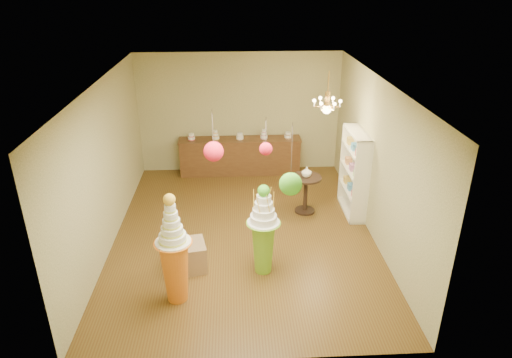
{
  "coord_description": "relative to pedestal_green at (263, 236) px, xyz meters",
  "views": [
    {
      "loc": [
        -0.18,
        -7.77,
        4.73
      ],
      "look_at": [
        0.24,
        0.0,
        1.17
      ],
      "focal_mm": 32.0,
      "sensor_mm": 36.0,
      "label": 1
    }
  ],
  "objects": [
    {
      "name": "pom_red_left",
      "position": [
        -0.75,
        -0.4,
        1.68
      ],
      "size": [
        0.29,
        0.29,
        0.77
      ],
      "color": "#40362E",
      "rests_on": "ceiling"
    },
    {
      "name": "burlap_riser",
      "position": [
        -1.27,
        0.14,
        -0.45
      ],
      "size": [
        0.64,
        0.64,
        0.5
      ],
      "primitive_type": "cube",
      "rotation": [
        0.0,
        0.0,
        0.19
      ],
      "color": "#91734F",
      "rests_on": "floor"
    },
    {
      "name": "ceiling",
      "position": [
        -0.3,
        1.26,
        2.3
      ],
      "size": [
        6.5,
        6.5,
        0.0
      ],
      "primitive_type": "plane",
      "rotation": [
        3.14,
        0.0,
        0.0
      ],
      "color": "silver",
      "rests_on": "ground"
    },
    {
      "name": "chandelier",
      "position": [
        1.39,
        2.13,
        1.6
      ],
      "size": [
        0.67,
        0.67,
        0.85
      ],
      "rotation": [
        0.0,
        0.0,
        -0.15
      ],
      "color": "#DFA84E",
      "rests_on": "ceiling"
    },
    {
      "name": "wall_back",
      "position": [
        -0.3,
        4.51,
        0.8
      ],
      "size": [
        5.0,
        0.04,
        3.0
      ],
      "primitive_type": "cube",
      "color": "tan",
      "rests_on": "ground"
    },
    {
      "name": "wall_right",
      "position": [
        2.2,
        1.26,
        0.8
      ],
      "size": [
        0.04,
        6.5,
        3.0
      ],
      "primitive_type": "cube",
      "color": "tan",
      "rests_on": "ground"
    },
    {
      "name": "shelving_unit",
      "position": [
        2.04,
        2.06,
        0.2
      ],
      "size": [
        0.33,
        1.2,
        1.8
      ],
      "color": "white",
      "rests_on": "floor"
    },
    {
      "name": "sideboard",
      "position": [
        -0.3,
        4.23,
        -0.22
      ],
      "size": [
        3.04,
        0.54,
        1.16
      ],
      "color": "#56341B",
      "rests_on": "floor"
    },
    {
      "name": "wall_left",
      "position": [
        -2.8,
        1.26,
        0.8
      ],
      "size": [
        0.04,
        6.5,
        3.0
      ],
      "primitive_type": "cube",
      "color": "tan",
      "rests_on": "ground"
    },
    {
      "name": "vase",
      "position": [
        1.04,
        2.08,
        0.23
      ],
      "size": [
        0.27,
        0.27,
        0.22
      ],
      "primitive_type": "imported",
      "rotation": [
        0.0,
        0.0,
        -0.4
      ],
      "color": "white",
      "rests_on": "round_table"
    },
    {
      "name": "pedestal_orange",
      "position": [
        -1.4,
        -0.67,
        -0.0
      ],
      "size": [
        0.7,
        0.7,
        1.85
      ],
      "rotation": [
        0.0,
        0.0,
        0.37
      ],
      "color": "orange",
      "rests_on": "floor"
    },
    {
      "name": "pom_red_right",
      "position": [
        -0.03,
        -0.8,
        1.85
      ],
      "size": [
        0.18,
        0.18,
        0.53
      ],
      "color": "#40362E",
      "rests_on": "ceiling"
    },
    {
      "name": "wall_front",
      "position": [
        -0.3,
        -1.99,
        0.8
      ],
      "size": [
        5.0,
        0.04,
        3.0
      ],
      "primitive_type": "cube",
      "color": "tan",
      "rests_on": "ground"
    },
    {
      "name": "round_table",
      "position": [
        1.04,
        2.08,
        -0.17
      ],
      "size": [
        0.71,
        0.71,
        0.82
      ],
      "rotation": [
        0.0,
        0.0,
        0.12
      ],
      "color": "black",
      "rests_on": "floor"
    },
    {
      "name": "pom_green_mid",
      "position": [
        0.28,
        -1.05,
        1.44
      ],
      "size": [
        0.31,
        0.31,
        1.01
      ],
      "color": "#40362E",
      "rests_on": "ceiling"
    },
    {
      "name": "pedestal_green",
      "position": [
        0.0,
        0.0,
        0.0
      ],
      "size": [
        0.58,
        0.58,
        1.64
      ],
      "rotation": [
        0.0,
        0.0,
        -0.09
      ],
      "color": "#78B828",
      "rests_on": "floor"
    },
    {
      "name": "floor",
      "position": [
        -0.3,
        1.26,
        -0.7
      ],
      "size": [
        6.5,
        6.5,
        0.0
      ],
      "primitive_type": "plane",
      "color": "brown",
      "rests_on": "ground"
    }
  ]
}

